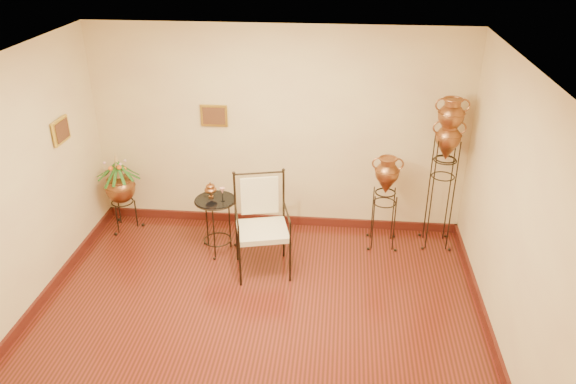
# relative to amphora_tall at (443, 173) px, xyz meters

# --- Properties ---
(ground) EXTENTS (5.00, 5.00, 0.00)m
(ground) POSITION_rel_amphora_tall_xyz_m (-2.15, -2.15, -1.05)
(ground) COLOR maroon
(ground) RESTS_ON ground
(room_shell) EXTENTS (5.02, 5.02, 2.81)m
(room_shell) POSITION_rel_amphora_tall_xyz_m (-2.16, -2.14, 0.69)
(room_shell) COLOR beige
(room_shell) RESTS_ON ground
(amphora_tall) EXTENTS (0.53, 0.53, 2.05)m
(amphora_tall) POSITION_rel_amphora_tall_xyz_m (0.00, 0.00, 0.00)
(amphora_tall) COLOR black
(amphora_tall) RESTS_ON ground
(amphora_mid) EXTENTS (0.50, 0.50, 1.76)m
(amphora_mid) POSITION_rel_amphora_tall_xyz_m (0.00, 0.00, -0.16)
(amphora_mid) COLOR black
(amphora_mid) RESTS_ON ground
(amphora_short) EXTENTS (0.40, 0.40, 1.28)m
(amphora_short) POSITION_rel_amphora_tall_xyz_m (-0.71, -0.08, -0.41)
(amphora_short) COLOR black
(amphora_short) RESTS_ON ground
(planter_urn) EXTENTS (0.77, 0.77, 1.18)m
(planter_urn) POSITION_rel_amphora_tall_xyz_m (-4.30, 0.00, -0.39)
(planter_urn) COLOR black
(planter_urn) RESTS_ON ground
(armchair) EXTENTS (0.83, 0.79, 1.23)m
(armchair) POSITION_rel_amphora_tall_xyz_m (-2.21, -0.86, -0.43)
(armchair) COLOR black
(armchair) RESTS_ON ground
(side_table) EXTENTS (0.59, 0.59, 0.95)m
(side_table) POSITION_rel_amphora_tall_xyz_m (-2.87, -0.45, -0.65)
(side_table) COLOR black
(side_table) RESTS_ON ground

